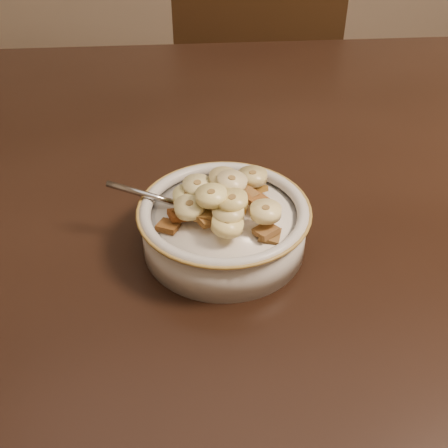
{
  "coord_description": "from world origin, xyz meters",
  "views": [
    {
      "loc": [
        -0.22,
        -0.61,
        1.14
      ],
      "look_at": [
        -0.21,
        -0.15,
        0.78
      ],
      "focal_mm": 45.0,
      "sensor_mm": 36.0,
      "label": 1
    }
  ],
  "objects_px": {
    "table": "(381,179)",
    "cereal_bowl": "(224,231)",
    "spoon": "(198,209)",
    "chair": "(260,144)"
  },
  "relations": [
    {
      "from": "table",
      "to": "spoon",
      "type": "bearing_deg",
      "value": -151.26
    },
    {
      "from": "table",
      "to": "chair",
      "type": "bearing_deg",
      "value": 98.39
    },
    {
      "from": "table",
      "to": "chair",
      "type": "height_order",
      "value": "chair"
    },
    {
      "from": "cereal_bowl",
      "to": "table",
      "type": "bearing_deg",
      "value": 35.6
    },
    {
      "from": "cereal_bowl",
      "to": "spoon",
      "type": "relative_size",
      "value": 4.17
    },
    {
      "from": "chair",
      "to": "cereal_bowl",
      "type": "distance_m",
      "value": 0.77
    },
    {
      "from": "cereal_bowl",
      "to": "spoon",
      "type": "distance_m",
      "value": 0.04
    },
    {
      "from": "table",
      "to": "cereal_bowl",
      "type": "height_order",
      "value": "cereal_bowl"
    },
    {
      "from": "table",
      "to": "spoon",
      "type": "height_order",
      "value": "spoon"
    },
    {
      "from": "cereal_bowl",
      "to": "spoon",
      "type": "bearing_deg",
      "value": 167.37
    }
  ]
}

